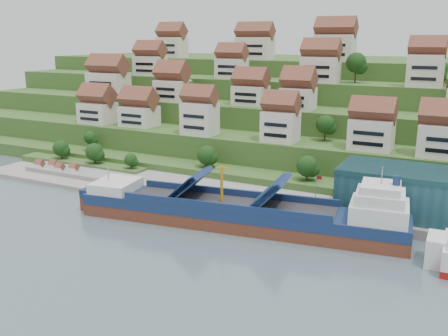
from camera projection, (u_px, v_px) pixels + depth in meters
The scene contains 9 objects.
ground at pixel (222, 221), 110.31m from camera, with size 300.00×300.00×0.00m, color slate.
quay at pixel (330, 210), 114.08m from camera, with size 180.00×14.00×2.20m, color gray.
pebble_beach at pixel (66, 174), 146.17m from camera, with size 45.00×20.00×1.00m, color gray.
hillside at pixel (343, 112), 196.68m from camera, with size 260.00×128.00×31.00m.
hillside_village at pixel (304, 88), 155.96m from camera, with size 162.12×62.41×29.26m.
hillside_trees at pixel (289, 112), 147.60m from camera, with size 135.71×62.21×31.19m.
flagpole at pixel (316, 190), 109.15m from camera, with size 1.28×0.16×8.00m.
beach_huts at pixel (57, 169), 145.57m from camera, with size 14.40×3.70×2.20m.
cargo_ship at pixel (246, 214), 105.88m from camera, with size 70.87×20.26×15.43m.
Camera 1 is at (47.85, -92.05, 39.25)m, focal length 40.00 mm.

